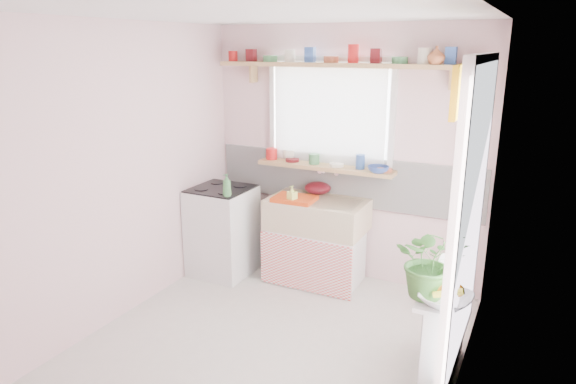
% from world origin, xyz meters
% --- Properties ---
extents(room, '(3.20, 3.20, 3.20)m').
position_xyz_m(room, '(0.66, 0.86, 1.37)').
color(room, beige).
rests_on(room, ground).
extents(sink_unit, '(0.95, 0.65, 1.11)m').
position_xyz_m(sink_unit, '(-0.15, 1.29, 0.43)').
color(sink_unit, white).
rests_on(sink_unit, ground).
extents(cooker, '(0.58, 0.58, 0.93)m').
position_xyz_m(cooker, '(-1.10, 1.05, 0.46)').
color(cooker, white).
rests_on(cooker, ground).
extents(radiator_ledge, '(0.22, 0.95, 0.78)m').
position_xyz_m(radiator_ledge, '(1.30, 0.20, 0.40)').
color(radiator_ledge, white).
rests_on(radiator_ledge, ground).
extents(windowsill, '(1.40, 0.22, 0.04)m').
position_xyz_m(windowsill, '(-0.15, 1.48, 1.14)').
color(windowsill, tan).
rests_on(windowsill, room).
extents(pine_shelf, '(2.52, 0.24, 0.04)m').
position_xyz_m(pine_shelf, '(0.00, 1.47, 2.12)').
color(pine_shelf, tan).
rests_on(pine_shelf, room).
extents(shelf_crockery, '(2.47, 0.11, 0.12)m').
position_xyz_m(shelf_crockery, '(-0.04, 1.47, 2.19)').
color(shelf_crockery, red).
rests_on(shelf_crockery, pine_shelf).
extents(sill_crockery, '(1.35, 0.11, 0.12)m').
position_xyz_m(sill_crockery, '(-0.20, 1.48, 1.21)').
color(sill_crockery, red).
rests_on(sill_crockery, windowsill).
extents(dish_tray, '(0.41, 0.32, 0.04)m').
position_xyz_m(dish_tray, '(-0.34, 1.18, 0.87)').
color(dish_tray, '#E34514').
rests_on(dish_tray, sink_unit).
extents(colander, '(0.27, 0.27, 0.12)m').
position_xyz_m(colander, '(-0.23, 1.50, 0.91)').
color(colander, '#590F18').
rests_on(colander, sink_unit).
extents(jade_plant, '(0.51, 0.47, 0.47)m').
position_xyz_m(jade_plant, '(1.21, -0.08, 1.01)').
color(jade_plant, '#346528').
rests_on(jade_plant, radiator_ledge).
extents(fruit_bowl, '(0.36, 0.36, 0.08)m').
position_xyz_m(fruit_bowl, '(1.33, -0.15, 0.81)').
color(fruit_bowl, silver).
rests_on(fruit_bowl, radiator_ledge).
extents(herb_pot, '(0.13, 0.10, 0.21)m').
position_xyz_m(herb_pot, '(1.33, 0.44, 0.88)').
color(herb_pot, '#305C25').
rests_on(herb_pot, radiator_ledge).
extents(soap_bottle_sink, '(0.10, 0.10, 0.17)m').
position_xyz_m(soap_bottle_sink, '(-0.33, 1.10, 0.93)').
color(soap_bottle_sink, '#DFF16B').
rests_on(soap_bottle_sink, sink_unit).
extents(sill_cup, '(0.14, 0.14, 0.10)m').
position_xyz_m(sill_cup, '(-0.57, 1.54, 1.21)').
color(sill_cup, '#EEE9CE').
rests_on(sill_cup, windowsill).
extents(sill_bowl, '(0.25, 0.25, 0.06)m').
position_xyz_m(sill_bowl, '(0.41, 1.42, 1.19)').
color(sill_bowl, '#2D4793').
rests_on(sill_bowl, windowsill).
extents(shelf_vase, '(0.18, 0.18, 0.15)m').
position_xyz_m(shelf_vase, '(0.86, 1.41, 2.22)').
color(shelf_vase, '#B66238').
rests_on(shelf_vase, pine_shelf).
extents(cooker_bottle, '(0.10, 0.10, 0.22)m').
position_xyz_m(cooker_bottle, '(-0.88, 0.83, 1.02)').
color(cooker_bottle, '#458B4B').
rests_on(cooker_bottle, cooker).
extents(fruit, '(0.20, 0.14, 0.10)m').
position_xyz_m(fruit, '(1.34, -0.14, 0.87)').
color(fruit, orange).
rests_on(fruit, fruit_bowl).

